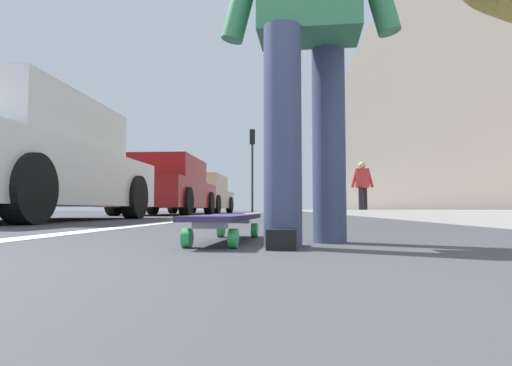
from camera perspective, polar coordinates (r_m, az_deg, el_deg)
ground_plane at (r=10.54m, az=2.66°, el=-4.31°), size 80.00×80.00×0.00m
lane_stripe_white at (r=20.58m, az=0.15°, el=-3.94°), size 52.00×0.16×0.01m
sidewalk_curb at (r=18.81m, az=13.42°, el=-3.69°), size 52.00×3.20×0.13m
building_facade at (r=23.90m, az=17.72°, el=9.81°), size 40.00×1.20×11.19m
skateboard at (r=1.85m, az=-3.98°, el=-4.91°), size 0.85×0.25×0.11m
skater_person at (r=1.87m, az=6.89°, el=21.85°), size 0.45×0.72×1.64m
parked_car_near at (r=5.95m, az=-27.95°, el=2.44°), size 4.33×1.92×1.49m
parked_car_mid at (r=11.58m, az=-11.74°, el=-0.60°), size 4.60×1.99×1.49m
parked_car_far at (r=17.10m, az=-7.03°, el=-1.56°), size 4.61×2.00×1.50m
traffic_light at (r=23.19m, az=-0.49°, el=3.73°), size 0.33×0.28×4.48m
pedestrian_distant at (r=14.47m, az=13.97°, el=-0.12°), size 0.48×0.75×1.72m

